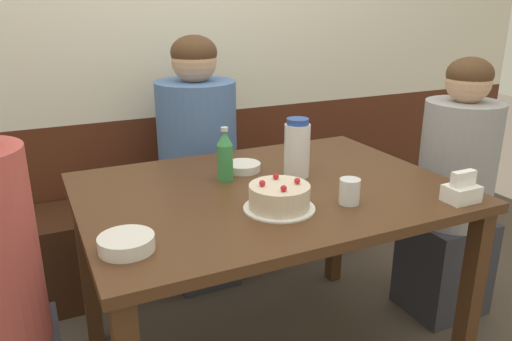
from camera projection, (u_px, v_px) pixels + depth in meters
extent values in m
cube|color=#4C2314|center=(183.00, 185.00, 2.78)|extent=(4.80, 0.04, 0.81)
cube|color=#381E11|center=(197.00, 231.00, 2.66)|extent=(1.96, 0.38, 0.44)
cube|color=#4C2D19|center=(268.00, 192.00, 1.78)|extent=(1.30, 0.95, 0.03)
cube|color=#4C2D19|center=(470.00, 302.00, 1.78)|extent=(0.06, 0.06, 0.72)
cube|color=#4C2D19|center=(88.00, 267.00, 2.02)|extent=(0.06, 0.06, 0.72)
cube|color=#4C2D19|center=(336.00, 215.00, 2.51)|extent=(0.06, 0.06, 0.72)
cylinder|color=white|center=(279.00, 208.00, 1.59)|extent=(0.23, 0.23, 0.01)
cylinder|color=beige|center=(279.00, 196.00, 1.57)|extent=(0.19, 0.19, 0.08)
sphere|color=red|center=(297.00, 181.00, 1.57)|extent=(0.02, 0.02, 0.02)
sphere|color=red|center=(276.00, 176.00, 1.61)|extent=(0.02, 0.02, 0.02)
sphere|color=red|center=(262.00, 183.00, 1.55)|extent=(0.02, 0.02, 0.02)
sphere|color=red|center=(284.00, 188.00, 1.51)|extent=(0.02, 0.02, 0.02)
cylinder|color=white|center=(297.00, 151.00, 1.85)|extent=(0.10, 0.10, 0.20)
cylinder|color=#28479E|center=(298.00, 121.00, 1.82)|extent=(0.08, 0.08, 0.02)
cylinder|color=#388E4C|center=(225.00, 163.00, 1.82)|extent=(0.06, 0.06, 0.13)
cone|color=#388E4C|center=(225.00, 138.00, 1.79)|extent=(0.06, 0.06, 0.05)
cylinder|color=silver|center=(224.00, 129.00, 1.78)|extent=(0.03, 0.03, 0.01)
cube|color=white|center=(461.00, 193.00, 1.64)|extent=(0.11, 0.08, 0.05)
cube|color=white|center=(463.00, 178.00, 1.62)|extent=(0.09, 0.03, 0.05)
cylinder|color=white|center=(126.00, 243.00, 1.32)|extent=(0.15, 0.15, 0.04)
cylinder|color=white|center=(243.00, 167.00, 1.94)|extent=(0.14, 0.14, 0.03)
cylinder|color=silver|center=(350.00, 191.00, 1.62)|extent=(0.07, 0.07, 0.08)
cube|color=#33333D|center=(201.00, 237.00, 2.57)|extent=(0.30, 0.34, 0.45)
cylinder|color=#4C70AD|center=(197.00, 141.00, 2.40)|extent=(0.38, 0.38, 0.58)
sphere|color=tan|center=(194.00, 61.00, 2.28)|extent=(0.21, 0.21, 0.21)
ellipsoid|color=#4C331E|center=(194.00, 52.00, 2.26)|extent=(0.21, 0.21, 0.16)
cube|color=#33333D|center=(444.00, 264.00, 2.30)|extent=(0.34, 0.30, 0.45)
cylinder|color=#99999E|center=(458.00, 163.00, 2.14)|extent=(0.32, 0.32, 0.54)
sphere|color=tan|center=(469.00, 82.00, 2.03)|extent=(0.18, 0.18, 0.18)
ellipsoid|color=#4C331E|center=(470.00, 74.00, 2.02)|extent=(0.19, 0.19, 0.14)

